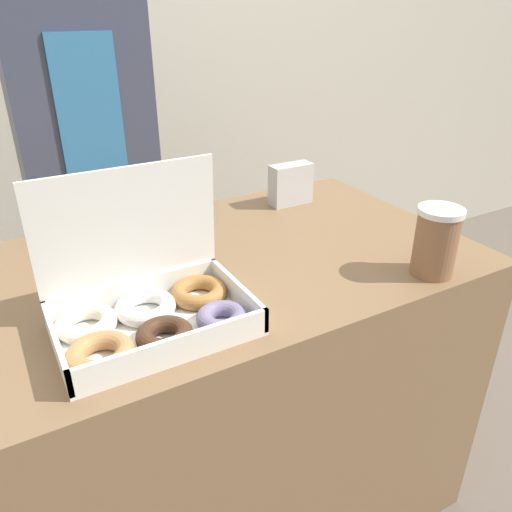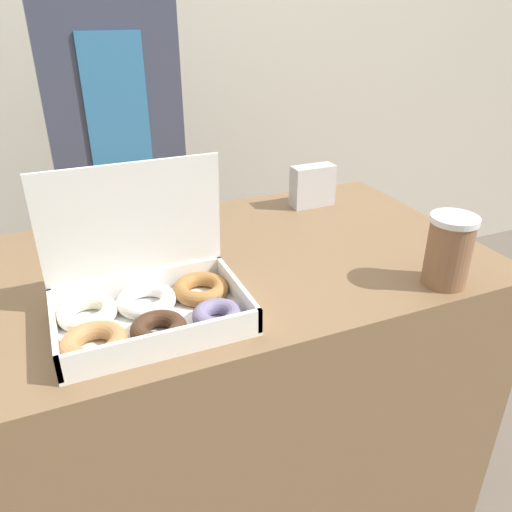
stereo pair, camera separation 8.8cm
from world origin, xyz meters
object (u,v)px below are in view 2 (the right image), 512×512
(person_customer, at_px, (119,160))
(napkin_holder, at_px, (312,186))
(donut_box, at_px, (147,302))
(coffee_cup, at_px, (449,250))

(person_customer, bearing_deg, napkin_holder, -32.96)
(napkin_holder, bearing_deg, donut_box, -144.51)
(person_customer, bearing_deg, donut_box, -96.02)
(coffee_cup, distance_m, person_customer, 0.93)
(donut_box, height_order, coffee_cup, donut_box)
(coffee_cup, bearing_deg, napkin_holder, 93.86)
(coffee_cup, bearing_deg, person_customer, 122.33)
(donut_box, xyz_separation_m, napkin_holder, (0.54, 0.38, 0.02))
(napkin_holder, relative_size, person_customer, 0.07)
(napkin_holder, bearing_deg, coffee_cup, -86.14)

